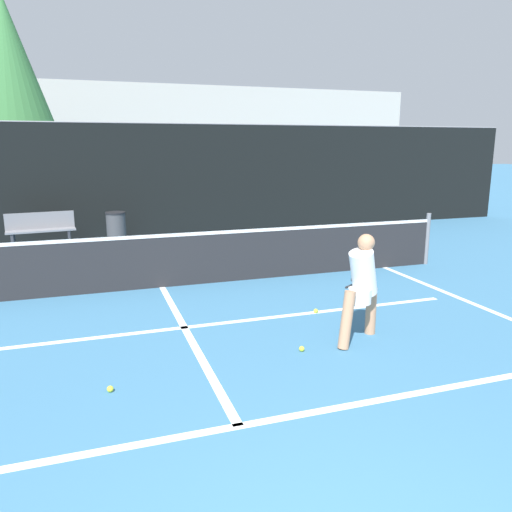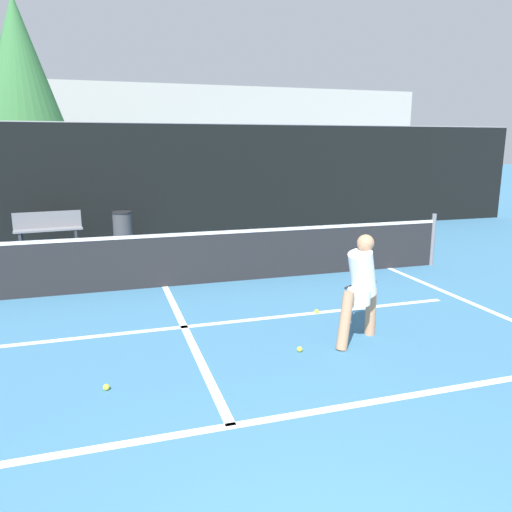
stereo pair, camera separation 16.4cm
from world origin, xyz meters
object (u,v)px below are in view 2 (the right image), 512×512
Objects in this scene: player_practicing at (361,285)px; trash_bin at (123,227)px; courtside_bench at (48,228)px; parked_car at (248,198)px.

player_practicing is 1.71× the size of trash_bin.
player_practicing reaches higher than courtside_bench.
courtside_bench is 1.74m from trash_bin.
trash_bin is at bearing -139.07° from parked_car.
parked_car reaches higher than courtside_bench.
parked_car is at bearing 25.55° from courtside_bench.
courtside_bench is (-4.31, 7.54, -0.27)m from player_practicing.
courtside_bench is 7.29m from parked_car.
courtside_bench is 1.97× the size of trash_bin.
parked_car reaches higher than trash_bin.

